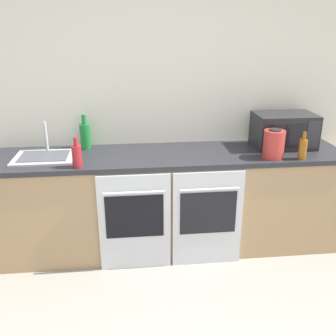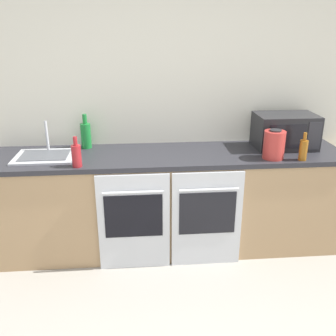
{
  "view_description": "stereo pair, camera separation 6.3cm",
  "coord_description": "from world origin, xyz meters",
  "px_view_note": "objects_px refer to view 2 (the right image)",
  "views": [
    {
      "loc": [
        -0.33,
        -1.0,
        1.88
      ],
      "look_at": [
        -0.01,
        1.99,
        0.75
      ],
      "focal_mm": 40.0,
      "sensor_mm": 36.0,
      "label": 1
    },
    {
      "loc": [
        -0.27,
        -1.01,
        1.88
      ],
      "look_at": [
        -0.01,
        1.99,
        0.75
      ],
      "focal_mm": 40.0,
      "sensor_mm": 36.0,
      "label": 2
    }
  ],
  "objects_px": {
    "oven_left": "(134,222)",
    "oven_right": "(207,219)",
    "sink": "(45,155)",
    "bottle_green": "(86,135)",
    "kettle": "(274,145)",
    "bottle_red": "(76,155)",
    "microwave": "(285,131)",
    "bottle_amber": "(303,149)"
  },
  "relations": [
    {
      "from": "microwave",
      "to": "bottle_amber",
      "type": "xyz_separation_m",
      "value": [
        0.02,
        -0.35,
        -0.06
      ]
    },
    {
      "from": "oven_left",
      "to": "bottle_amber",
      "type": "height_order",
      "value": "bottle_amber"
    },
    {
      "from": "kettle",
      "to": "microwave",
      "type": "bearing_deg",
      "value": 55.07
    },
    {
      "from": "bottle_green",
      "to": "bottle_amber",
      "type": "height_order",
      "value": "bottle_green"
    },
    {
      "from": "oven_right",
      "to": "bottle_amber",
      "type": "xyz_separation_m",
      "value": [
        0.77,
        0.07,
        0.55
      ]
    },
    {
      "from": "bottle_red",
      "to": "sink",
      "type": "height_order",
      "value": "sink"
    },
    {
      "from": "bottle_red",
      "to": "kettle",
      "type": "xyz_separation_m",
      "value": [
        1.56,
        0.06,
        0.02
      ]
    },
    {
      "from": "oven_right",
      "to": "bottle_red",
      "type": "bearing_deg",
      "value": 175.76
    },
    {
      "from": "microwave",
      "to": "kettle",
      "type": "xyz_separation_m",
      "value": [
        -0.2,
        -0.28,
        -0.03
      ]
    },
    {
      "from": "microwave",
      "to": "bottle_amber",
      "type": "distance_m",
      "value": 0.35
    },
    {
      "from": "kettle",
      "to": "sink",
      "type": "relative_size",
      "value": 0.5
    },
    {
      "from": "oven_left",
      "to": "microwave",
      "type": "relative_size",
      "value": 1.6
    },
    {
      "from": "oven_left",
      "to": "microwave",
      "type": "distance_m",
      "value": 1.53
    },
    {
      "from": "microwave",
      "to": "kettle",
      "type": "bearing_deg",
      "value": -124.93
    },
    {
      "from": "oven_right",
      "to": "sink",
      "type": "distance_m",
      "value": 1.43
    },
    {
      "from": "oven_left",
      "to": "bottle_red",
      "type": "bearing_deg",
      "value": 169.84
    },
    {
      "from": "bottle_green",
      "to": "kettle",
      "type": "distance_m",
      "value": 1.6
    },
    {
      "from": "kettle",
      "to": "oven_left",
      "type": "bearing_deg",
      "value": -173.13
    },
    {
      "from": "bottle_green",
      "to": "kettle",
      "type": "height_order",
      "value": "bottle_green"
    },
    {
      "from": "oven_left",
      "to": "oven_right",
      "type": "bearing_deg",
      "value": 0.0
    },
    {
      "from": "oven_left",
      "to": "oven_right",
      "type": "height_order",
      "value": "same"
    },
    {
      "from": "oven_left",
      "to": "microwave",
      "type": "xyz_separation_m",
      "value": [
        1.34,
        0.42,
        0.61
      ]
    },
    {
      "from": "oven_right",
      "to": "kettle",
      "type": "xyz_separation_m",
      "value": [
        0.55,
        0.14,
        0.57
      ]
    },
    {
      "from": "oven_left",
      "to": "bottle_green",
      "type": "bearing_deg",
      "value": 125.85
    },
    {
      "from": "oven_left",
      "to": "kettle",
      "type": "xyz_separation_m",
      "value": [
        1.14,
        0.14,
        0.57
      ]
    },
    {
      "from": "bottle_green",
      "to": "bottle_red",
      "type": "height_order",
      "value": "bottle_green"
    },
    {
      "from": "oven_left",
      "to": "bottle_green",
      "type": "height_order",
      "value": "bottle_green"
    },
    {
      "from": "kettle",
      "to": "bottle_red",
      "type": "bearing_deg",
      "value": -177.68
    },
    {
      "from": "microwave",
      "to": "bottle_amber",
      "type": "height_order",
      "value": "microwave"
    },
    {
      "from": "bottle_red",
      "to": "kettle",
      "type": "bearing_deg",
      "value": 2.32
    },
    {
      "from": "bottle_green",
      "to": "kettle",
      "type": "xyz_separation_m",
      "value": [
        1.54,
        -0.42,
        -0.0
      ]
    },
    {
      "from": "oven_left",
      "to": "bottle_green",
      "type": "distance_m",
      "value": 0.89
    },
    {
      "from": "oven_left",
      "to": "kettle",
      "type": "height_order",
      "value": "kettle"
    },
    {
      "from": "oven_right",
      "to": "bottle_amber",
      "type": "distance_m",
      "value": 0.95
    },
    {
      "from": "oven_left",
      "to": "bottle_red",
      "type": "distance_m",
      "value": 0.69
    },
    {
      "from": "oven_right",
      "to": "bottle_green",
      "type": "bearing_deg",
      "value": 150.81
    },
    {
      "from": "sink",
      "to": "oven_right",
      "type": "bearing_deg",
      "value": -14.04
    },
    {
      "from": "bottle_red",
      "to": "microwave",
      "type": "bearing_deg",
      "value": 11.1
    },
    {
      "from": "bottle_amber",
      "to": "kettle",
      "type": "height_order",
      "value": "kettle"
    },
    {
      "from": "oven_left",
      "to": "bottle_amber",
      "type": "xyz_separation_m",
      "value": [
        1.36,
        0.07,
        0.55
      ]
    },
    {
      "from": "oven_right",
      "to": "oven_left",
      "type": "bearing_deg",
      "value": 180.0
    },
    {
      "from": "oven_left",
      "to": "sink",
      "type": "height_order",
      "value": "sink"
    }
  ]
}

